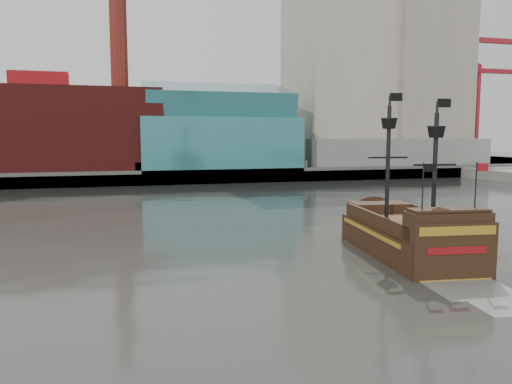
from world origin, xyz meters
name	(u,v)px	position (x,y,z in m)	size (l,w,h in m)	color
ground	(292,288)	(0.00, 0.00, 0.00)	(400.00, 400.00, 0.00)	#242622
promenade_far	(157,169)	(0.00, 92.00, 1.00)	(220.00, 60.00, 2.00)	slate
seawall	(171,177)	(0.00, 62.50, 1.30)	(220.00, 1.00, 2.60)	#4C4C49
skyline	(182,62)	(5.21, 84.56, 24.55)	(149.00, 45.00, 62.00)	brown
crane_a	(474,94)	(78.63, 82.00, 19.11)	(22.50, 4.00, 32.25)	slate
crane_b	(478,111)	(88.23, 92.00, 15.57)	(19.10, 4.00, 26.25)	slate
pirate_ship	(408,240)	(10.75, 5.06, 1.14)	(7.11, 17.34, 12.60)	black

